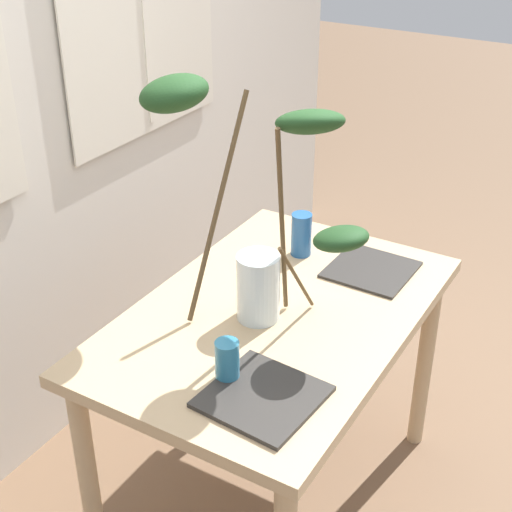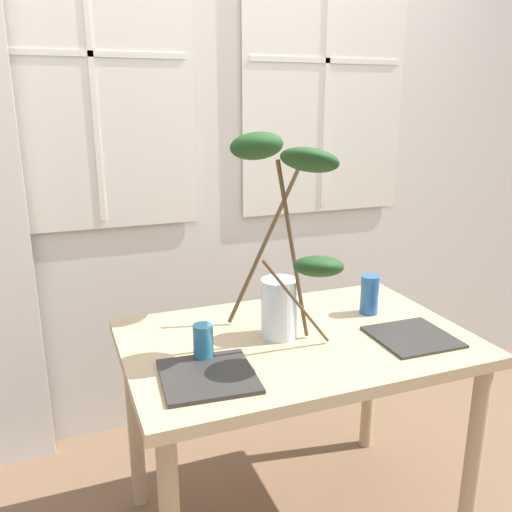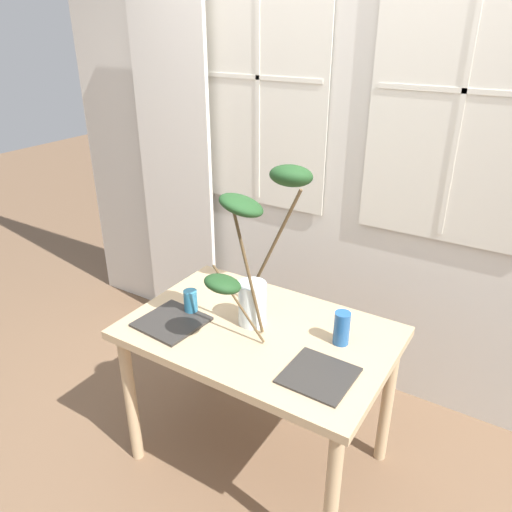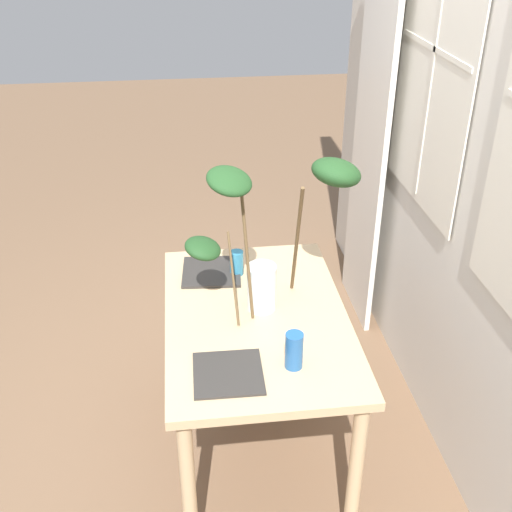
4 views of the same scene
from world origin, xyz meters
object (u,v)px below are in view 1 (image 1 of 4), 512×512
(dining_table, at_px, (275,339))
(plate_square_left, at_px, (263,397))
(drinking_glass_blue_right, at_px, (301,234))
(vase_with_branches, at_px, (248,192))
(plate_square_right, at_px, (371,269))
(drinking_glass_blue_left, at_px, (227,361))

(dining_table, relative_size, plate_square_left, 4.33)
(plate_square_left, bearing_deg, dining_table, 24.66)
(drinking_glass_blue_right, bearing_deg, vase_with_branches, -175.91)
(plate_square_right, bearing_deg, dining_table, 157.45)
(dining_table, distance_m, plate_square_right, 0.41)
(dining_table, distance_m, vase_with_branches, 0.49)
(drinking_glass_blue_right, bearing_deg, drinking_glass_blue_left, -167.93)
(drinking_glass_blue_left, height_order, plate_square_left, drinking_glass_blue_left)
(drinking_glass_blue_right, distance_m, plate_square_right, 0.26)
(drinking_glass_blue_right, xyz_separation_m, plate_square_left, (-0.71, -0.26, -0.07))
(vase_with_branches, distance_m, drinking_glass_blue_left, 0.46)
(drinking_glass_blue_right, relative_size, plate_square_left, 0.55)
(dining_table, bearing_deg, plate_square_left, -155.34)
(drinking_glass_blue_right, distance_m, plate_square_left, 0.76)
(vase_with_branches, height_order, plate_square_right, vase_with_branches)
(plate_square_left, bearing_deg, vase_with_branches, 35.98)
(drinking_glass_blue_left, distance_m, drinking_glass_blue_right, 0.71)
(vase_with_branches, distance_m, drinking_glass_blue_right, 0.50)
(dining_table, height_order, plate_square_right, plate_square_right)
(vase_with_branches, bearing_deg, plate_square_right, -28.92)
(plate_square_right, bearing_deg, drinking_glass_blue_right, 93.82)
(drinking_glass_blue_left, distance_m, plate_square_left, 0.13)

